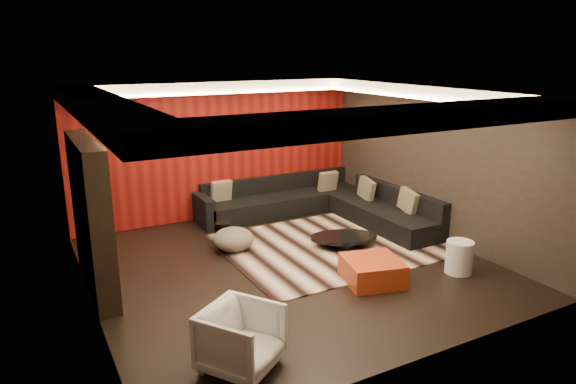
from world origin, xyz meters
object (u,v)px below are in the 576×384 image
white_side_table (459,257)px  orange_ottoman (372,271)px  sectional_sofa (320,206)px  drum_stool (223,232)px  armchair (241,339)px  coffee_table (344,241)px

white_side_table → orange_ottoman: white_side_table is taller
white_side_table → sectional_sofa: (-0.47, 3.36, 0.00)m
drum_stool → sectional_sofa: sectional_sofa is taller
white_side_table → armchair: armchair is taller
coffee_table → orange_ottoman: orange_ottoman is taller
orange_ottoman → sectional_sofa: (0.93, 2.99, 0.08)m
orange_ottoman → coffee_table: bearing=72.8°
white_side_table → coffee_table: bearing=119.2°
armchair → sectional_sofa: size_ratio=0.21×
armchair → sectional_sofa: bearing=14.6°
coffee_table → drum_stool: bearing=144.5°
orange_ottoman → sectional_sofa: bearing=72.7°
white_side_table → sectional_sofa: 3.39m
drum_stool → armchair: size_ratio=0.45×
armchair → white_side_table: bearing=-24.5°
coffee_table → sectional_sofa: 1.71m
coffee_table → armchair: size_ratio=1.51×
coffee_table → sectional_sofa: sectional_sofa is taller
drum_stool → orange_ottoman: (1.35, -2.63, -0.02)m
coffee_table → white_side_table: 2.00m
orange_ottoman → armchair: 2.81m
coffee_table → sectional_sofa: size_ratio=0.32×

